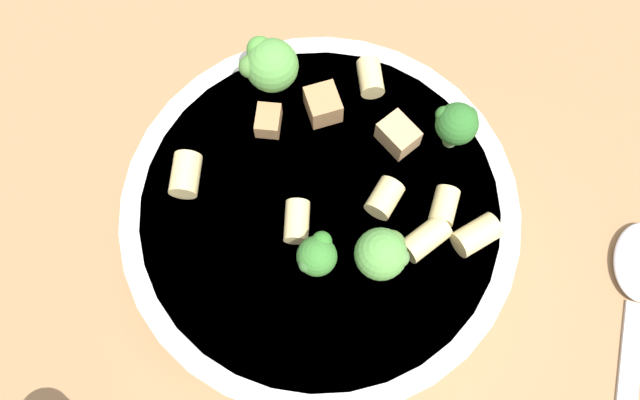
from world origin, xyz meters
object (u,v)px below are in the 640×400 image
broccoli_floret_1 (270,64)px  broccoli_floret_2 (381,255)px  broccoli_floret_0 (317,256)px  broccoli_floret_3 (457,124)px  rigatoni_6 (476,235)px  chicken_chunk_0 (400,137)px  rigatoni_0 (294,218)px  rigatoni_2 (370,77)px  chicken_chunk_2 (323,105)px  spoon (639,295)px  chicken_chunk_1 (268,121)px  rigatoni_1 (385,198)px  rigatoni_4 (186,175)px  pasta_bowl (320,216)px  rigatoni_3 (444,206)px  rigatoni_5 (425,239)px

broccoli_floret_1 → broccoli_floret_2: 0.14m
broccoli_floret_0 → broccoli_floret_3: bearing=-177.9°
rigatoni_6 → chicken_chunk_0: bearing=-99.0°
rigatoni_0 → rigatoni_2: size_ratio=1.03×
broccoli_floret_1 → rigatoni_0: (0.05, 0.08, -0.02)m
chicken_chunk_2 → spoon: 0.23m
broccoli_floret_1 → spoon: broccoli_floret_1 is taller
rigatoni_0 → chicken_chunk_1: size_ratio=1.26×
rigatoni_1 → rigatoni_4: size_ratio=0.85×
pasta_bowl → broccoli_floret_2: bearing=89.5°
rigatoni_1 → spoon: (-0.09, 0.14, -0.05)m
rigatoni_2 → rigatoni_4: bearing=-11.1°
chicken_chunk_1 → chicken_chunk_2: 0.04m
chicken_chunk_0 → spoon: size_ratio=0.15×
broccoli_floret_0 → chicken_chunk_2: bearing=-134.2°
broccoli_floret_3 → chicken_chunk_1: size_ratio=1.90×
rigatoni_3 → rigatoni_5: same height
rigatoni_1 → rigatoni_3: size_ratio=0.99×
broccoli_floret_0 → rigatoni_3: broccoli_floret_0 is taller
rigatoni_4 → pasta_bowl: bearing=126.0°
broccoli_floret_1 → broccoli_floret_2: (0.03, 0.13, -0.00)m
broccoli_floret_3 → rigatoni_5: size_ratio=1.32×
pasta_bowl → broccoli_floret_0: (0.03, 0.03, 0.04)m
rigatoni_4 → rigatoni_5: size_ratio=0.91×
chicken_chunk_1 → pasta_bowl: bearing=78.5°
broccoli_floret_2 → broccoli_floret_1: bearing=-104.4°
chicken_chunk_1 → chicken_chunk_2: (-0.03, 0.02, 0.00)m
rigatoni_3 → rigatoni_6: (-0.00, 0.02, 0.00)m
broccoli_floret_0 → rigatoni_6: bearing=147.8°
broccoli_floret_0 → broccoli_floret_1: bearing=-118.7°
chicken_chunk_2 → rigatoni_0: bearing=34.8°
rigatoni_1 → rigatoni_6: same height
rigatoni_5 → chicken_chunk_2: size_ratio=1.28×
pasta_bowl → chicken_chunk_1: 0.07m
broccoli_floret_0 → rigatoni_5: (-0.06, 0.03, -0.01)m
broccoli_floret_0 → rigatoni_2: bearing=-147.7°
rigatoni_4 → rigatoni_6: (-0.10, 0.14, -0.00)m
rigatoni_2 → spoon: rigatoni_2 is taller
rigatoni_4 → chicken_chunk_2: same height
rigatoni_1 → chicken_chunk_2: (-0.01, -0.07, 0.00)m
rigatoni_1 → rigatoni_3: bearing=130.1°
rigatoni_5 → spoon: 0.15m
rigatoni_3 → chicken_chunk_1: size_ratio=1.13×
rigatoni_4 → chicken_chunk_1: rigatoni_4 is taller
broccoli_floret_2 → rigatoni_5: broccoli_floret_2 is taller
broccoli_floret_3 → rigatoni_4: broccoli_floret_3 is taller
rigatoni_0 → chicken_chunk_0: size_ratio=1.05×
rigatoni_0 → rigatoni_1: 0.05m
spoon → chicken_chunk_1: bearing=-65.5°
rigatoni_1 → broccoli_floret_1: bearing=-92.1°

